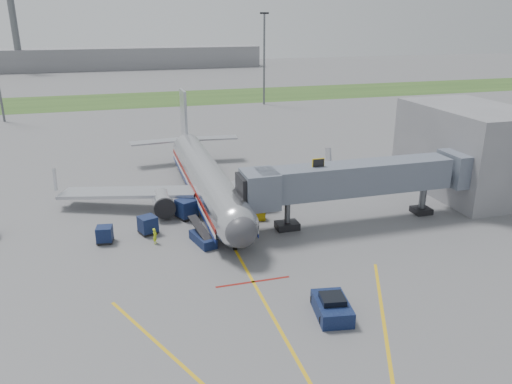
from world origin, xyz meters
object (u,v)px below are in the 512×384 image
object	(u,v)px
belt_loader	(203,238)
ramp_worker	(155,236)
pushback_tug	(332,307)
airliner	(206,177)

from	to	relation	value
belt_loader	ramp_worker	bearing A→B (deg)	164.05
ramp_worker	belt_loader	bearing A→B (deg)	-77.45
pushback_tug	ramp_worker	size ratio (longest dim) A/B	2.66
airliner	pushback_tug	distance (m)	25.58
airliner	pushback_tug	size ratio (longest dim) A/B	9.05
belt_loader	ramp_worker	xyz separation A→B (m)	(-4.18, 1.19, 0.25)
pushback_tug	belt_loader	distance (m)	15.42
belt_loader	airliner	bearing A→B (deg)	77.36
belt_loader	pushback_tug	bearing A→B (deg)	-65.03
airliner	belt_loader	world-z (taller)	airliner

